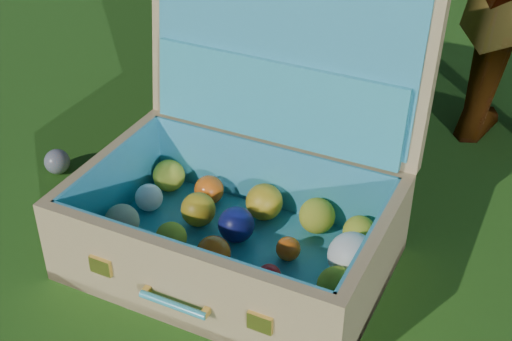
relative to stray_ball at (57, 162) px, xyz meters
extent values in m
plane|color=#215114|center=(0.67, 0.08, -0.03)|extent=(60.00, 60.00, 0.00)
sphere|color=teal|center=(0.00, 0.00, 0.00)|extent=(0.06, 0.06, 0.06)
cube|color=tan|center=(0.56, -0.01, -0.02)|extent=(0.70, 0.53, 0.02)
cube|color=tan|center=(0.60, -0.20, 0.06)|extent=(0.62, 0.14, 0.19)
cube|color=tan|center=(0.52, 0.19, 0.06)|extent=(0.62, 0.14, 0.19)
cube|color=tan|center=(0.26, -0.06, 0.06)|extent=(0.09, 0.37, 0.19)
cube|color=tan|center=(0.86, 0.05, 0.06)|extent=(0.09, 0.37, 0.19)
cube|color=teal|center=(0.56, -0.01, -0.01)|extent=(0.64, 0.48, 0.01)
cube|color=teal|center=(0.59, -0.19, 0.07)|extent=(0.57, 0.12, 0.17)
cube|color=teal|center=(0.52, 0.17, 0.07)|extent=(0.57, 0.12, 0.17)
cube|color=teal|center=(0.28, -0.06, 0.07)|extent=(0.08, 0.37, 0.17)
cube|color=teal|center=(0.84, 0.05, 0.07)|extent=(0.08, 0.37, 0.17)
cube|color=tan|center=(0.51, 0.24, 0.36)|extent=(0.63, 0.21, 0.42)
cube|color=teal|center=(0.51, 0.22, 0.36)|extent=(0.58, 0.17, 0.37)
cube|color=teal|center=(0.52, 0.20, 0.25)|extent=(0.56, 0.15, 0.18)
cube|color=#F2C659|center=(0.44, -0.25, 0.06)|extent=(0.05, 0.02, 0.04)
cube|color=#F2C659|center=(0.77, -0.18, 0.06)|extent=(0.05, 0.02, 0.04)
cylinder|color=teal|center=(0.60, -0.23, 0.05)|extent=(0.14, 0.04, 0.01)
cube|color=#F2C659|center=(0.54, -0.23, 0.05)|extent=(0.02, 0.02, 0.01)
cube|color=#F2C659|center=(0.66, -0.21, 0.05)|extent=(0.02, 0.02, 0.01)
sphere|color=gold|center=(0.34, -0.18, 0.03)|extent=(0.07, 0.07, 0.07)
sphere|color=#101453|center=(0.47, -0.15, 0.03)|extent=(0.06, 0.06, 0.06)
sphere|color=white|center=(0.59, -0.13, 0.04)|extent=(0.09, 0.09, 0.09)
sphere|color=beige|center=(0.70, -0.11, 0.04)|extent=(0.09, 0.09, 0.09)
sphere|color=red|center=(0.82, -0.10, 0.02)|extent=(0.04, 0.04, 0.04)
sphere|color=beige|center=(0.34, -0.10, 0.03)|extent=(0.07, 0.07, 0.07)
sphere|color=gold|center=(0.46, -0.08, 0.03)|extent=(0.07, 0.07, 0.07)
sphere|color=#E55C13|center=(0.56, -0.06, 0.03)|extent=(0.07, 0.07, 0.07)
sphere|color=red|center=(0.68, -0.04, 0.02)|extent=(0.05, 0.05, 0.05)
sphere|color=gold|center=(0.81, 0.00, 0.04)|extent=(0.08, 0.08, 0.08)
sphere|color=white|center=(0.32, 0.00, 0.03)|extent=(0.06, 0.06, 0.06)
sphere|color=#B99018|center=(0.44, 0.03, 0.04)|extent=(0.08, 0.08, 0.08)
sphere|color=#101453|center=(0.54, 0.03, 0.04)|extent=(0.08, 0.08, 0.08)
sphere|color=#E55C13|center=(0.66, 0.05, 0.02)|extent=(0.05, 0.05, 0.05)
sphere|color=white|center=(0.79, 0.08, 0.05)|extent=(0.10, 0.10, 0.10)
sphere|color=gold|center=(0.30, 0.08, 0.04)|extent=(0.07, 0.07, 0.07)
sphere|color=#E55C13|center=(0.41, 0.10, 0.03)|extent=(0.07, 0.07, 0.07)
sphere|color=#B99018|center=(0.54, 0.13, 0.04)|extent=(0.08, 0.08, 0.08)
sphere|color=gold|center=(0.66, 0.16, 0.04)|extent=(0.08, 0.08, 0.08)
sphere|color=gold|center=(0.76, 0.17, 0.03)|extent=(0.07, 0.07, 0.07)
camera|label=1|loc=(1.29, -0.88, 0.96)|focal=50.00mm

